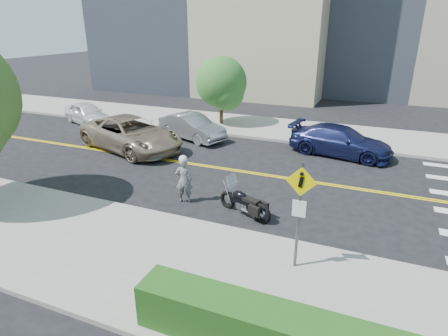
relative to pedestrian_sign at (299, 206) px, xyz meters
The scene contains 11 objects.
ground_plane 7.83m from the pedestrian_sign, 123.64° to the left, with size 120.00×120.00×0.00m, color black.
sidewalk_near 4.75m from the pedestrian_sign, 164.21° to the right, with size 60.00×5.00×0.15m, color #9E9B91.
sidewalk_far 14.56m from the pedestrian_sign, 106.91° to the left, with size 60.00×5.00×0.15m, color #9E9B91.
pedestrian_sign is the anchor object (origin of this frame).
motorcyclist 5.53m from the pedestrian_sign, 151.30° to the left, with size 0.74×0.61×1.85m.
motorcycle 3.65m from the pedestrian_sign, 133.01° to the left, with size 2.18×0.66×1.33m, color black, non-canonical shape.
suv 12.59m from the pedestrian_sign, 145.58° to the left, with size 2.84×6.17×1.71m, color tan.
parked_car_white 19.40m from the pedestrian_sign, 147.14° to the left, with size 1.66×4.12×1.40m, color white.
parked_car_silver 13.07m from the pedestrian_sign, 129.38° to the left, with size 1.53×4.37×1.44m, color #95989B.
parked_car_blue 10.45m from the pedestrian_sign, 90.01° to the left, with size 2.08×5.11×1.48m, color navy.
tree_far_a 15.62m from the pedestrian_sign, 120.20° to the left, with size 3.24×3.24×4.43m.
Camera 1 is at (5.68, -14.91, 6.32)m, focal length 30.00 mm.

